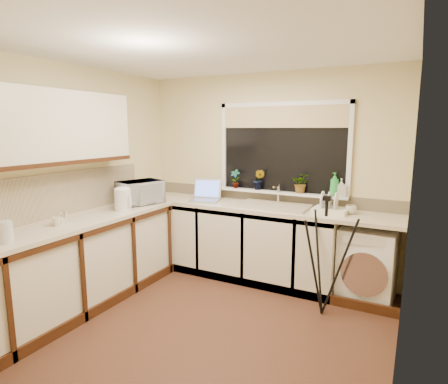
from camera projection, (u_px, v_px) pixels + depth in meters
floor at (206, 323)px, 3.46m from camera, size 3.20×3.20×0.00m
ceiling at (203, 47)px, 3.04m from camera, size 3.20×3.20×0.00m
wall_back at (267, 175)px, 4.56m from camera, size 3.20×0.00×3.20m
wall_front at (59, 238)px, 1.94m from camera, size 3.20×0.00×3.20m
wall_left at (77, 182)px, 3.98m from camera, size 0.00×3.00×3.00m
wall_right at (407, 213)px, 2.52m from camera, size 0.00×3.00×3.00m
base_cabinet_back at (232, 240)px, 4.58m from camera, size 2.55×0.60×0.86m
base_cabinet_left at (79, 266)px, 3.72m from camera, size 0.54×2.40×0.86m
worktop_back at (257, 207)px, 4.36m from camera, size 3.20×0.60×0.04m
worktop_left at (76, 222)px, 3.64m from camera, size 0.60×2.40×0.04m
upper_cabinet at (45, 128)px, 3.42m from camera, size 0.28×1.90×0.70m
splashback_left at (54, 195)px, 3.73m from camera, size 0.02×2.40×0.45m
splashback_back at (266, 196)px, 4.59m from camera, size 3.20×0.02×0.14m
window_glass at (282, 149)px, 4.40m from camera, size 1.50×0.02×1.00m
window_blind at (283, 117)px, 4.32m from camera, size 1.50×0.02×0.25m
windowsill at (280, 192)px, 4.44m from camera, size 1.60×0.14×0.03m
sink at (273, 206)px, 4.26m from camera, size 0.82×0.46×0.03m
faucet at (278, 194)px, 4.40m from camera, size 0.03×0.03×0.24m
washing_machine at (368, 263)px, 3.91m from camera, size 0.58×0.56×0.77m
laptop at (206, 195)px, 4.66m from camera, size 0.43×0.42×0.25m
kettle at (123, 200)px, 4.07m from camera, size 0.18×0.18×0.23m
dish_rack at (330, 210)px, 3.96m from camera, size 0.37×0.28×0.05m
tripod at (324, 256)px, 3.53m from camera, size 0.62×0.62×1.17m
glass_jug at (5, 232)px, 2.91m from camera, size 0.12×0.12×0.17m
steel_jar at (62, 217)px, 3.50m from camera, size 0.09×0.09×0.12m
microwave at (140, 192)px, 4.43m from camera, size 0.48×0.58×0.28m
plant_a at (235, 179)px, 4.65m from camera, size 0.12×0.09×0.24m
plant_b at (259, 180)px, 4.53m from camera, size 0.14×0.12×0.25m
plant_d at (301, 183)px, 4.30m from camera, size 0.24×0.22×0.23m
soap_bottle_green at (334, 184)px, 4.10m from camera, size 0.13×0.13×0.26m
soap_bottle_clear at (341, 187)px, 4.09m from camera, size 0.12×0.12×0.20m
cup_back at (351, 210)px, 3.90m from camera, size 0.13×0.13×0.09m
cup_left at (57, 222)px, 3.43m from camera, size 0.11×0.11×0.08m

